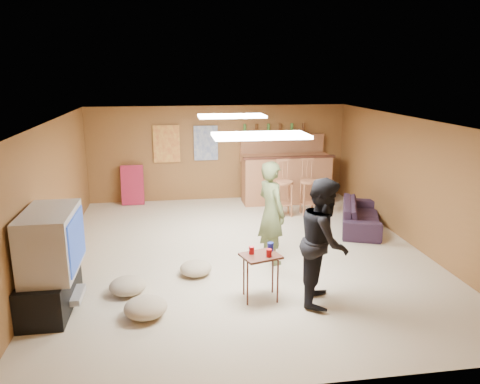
{
  "coord_description": "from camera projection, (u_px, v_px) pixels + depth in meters",
  "views": [
    {
      "loc": [
        -1.15,
        -7.28,
        2.96
      ],
      "look_at": [
        0.0,
        0.2,
        1.0
      ],
      "focal_mm": 35.0,
      "sensor_mm": 36.0,
      "label": 1
    }
  ],
  "objects": [
    {
      "name": "bar_lip",
      "position": [
        289.0,
        157.0,
        10.41
      ],
      "size": [
        2.1,
        0.12,
        0.05
      ],
      "primitive_type": "cube",
      "color": "#3C1C13",
      "rests_on": "bar_counter"
    },
    {
      "name": "person_black",
      "position": [
        324.0,
        241.0,
        6.03
      ],
      "size": [
        0.88,
        0.98,
        1.67
      ],
      "primitive_type": "imported",
      "rotation": [
        0.0,
        0.0,
        1.21
      ],
      "color": "black",
      "rests_on": "ground"
    },
    {
      "name": "wall_front",
      "position": [
        302.0,
        282.0,
        4.25
      ],
      "size": [
        6.0,
        0.02,
        2.2
      ],
      "primitive_type": "cube",
      "color": "brown",
      "rests_on": "ground"
    },
    {
      "name": "ceiling_panel_back",
      "position": [
        232.0,
        116.0,
        8.48
      ],
      "size": [
        1.2,
        0.6,
        0.04
      ],
      "primitive_type": "cube",
      "color": "white",
      "rests_on": "ceiling"
    },
    {
      "name": "tv_body",
      "position": [
        51.0,
        241.0,
        5.83
      ],
      "size": [
        0.6,
        1.1,
        0.8
      ],
      "primitive_type": "cube",
      "color": "#B2B2B7",
      "rests_on": "tv_stand"
    },
    {
      "name": "cup_blue",
      "position": [
        270.0,
        247.0,
        6.25
      ],
      "size": [
        0.11,
        0.11,
        0.11
      ],
      "primitive_type": "cylinder",
      "rotation": [
        0.0,
        0.0,
        0.43
      ],
      "color": "navy",
      "rests_on": "tray_table"
    },
    {
      "name": "tv_stand",
      "position": [
        50.0,
        290.0,
        5.98
      ],
      "size": [
        0.55,
        1.3,
        0.5
      ],
      "primitive_type": "cube",
      "color": "black",
      "rests_on": "ground"
    },
    {
      "name": "folding_chair_stack",
      "position": [
        133.0,
        185.0,
        10.63
      ],
      "size": [
        0.5,
        0.26,
        0.91
      ],
      "primitive_type": "cube",
      "rotation": [
        -0.14,
        0.0,
        0.0
      ],
      "color": "#A81F3C",
      "rests_on": "ground"
    },
    {
      "name": "bottle_row",
      "position": [
        274.0,
        129.0,
        10.89
      ],
      "size": [
        1.48,
        0.08,
        0.26
      ],
      "primitive_type": null,
      "color": "#3F7233",
      "rests_on": "bar_shelf"
    },
    {
      "name": "bar_backing",
      "position": [
        282.0,
        148.0,
        11.07
      ],
      "size": [
        2.0,
        0.14,
        0.6
      ],
      "primitive_type": "cube",
      "color": "#975937",
      "rests_on": "bar_counter"
    },
    {
      "name": "cushion_far",
      "position": [
        146.0,
        307.0,
        5.79
      ],
      "size": [
        0.6,
        0.6,
        0.24
      ],
      "primitive_type": "ellipsoid",
      "rotation": [
        0.0,
        0.0,
        0.12
      ],
      "color": "tan",
      "rests_on": "ground"
    },
    {
      "name": "bar_stool_right",
      "position": [
        309.0,
        186.0,
        9.82
      ],
      "size": [
        0.42,
        0.42,
        1.23
      ],
      "primitive_type": null,
      "rotation": [
        0.0,
        0.0,
        -0.09
      ],
      "color": "#975937",
      "rests_on": "ground"
    },
    {
      "name": "tv_screen",
      "position": [
        77.0,
        240.0,
        5.87
      ],
      "size": [
        0.02,
        0.95,
        0.65
      ],
      "primitive_type": "cube",
      "color": "navy",
      "rests_on": "tv_body"
    },
    {
      "name": "tray_table",
      "position": [
        260.0,
        277.0,
        6.2
      ],
      "size": [
        0.57,
        0.51,
        0.63
      ],
      "primitive_type": "cube",
      "rotation": [
        0.0,
        0.0,
        0.29
      ],
      "color": "#3C1C13",
      "rests_on": "ground"
    },
    {
      "name": "dvd_box",
      "position": [
        69.0,
        295.0,
        6.04
      ],
      "size": [
        0.35,
        0.5,
        0.08
      ],
      "primitive_type": "cube",
      "color": "#B2B2B7",
      "rests_on": "tv_stand"
    },
    {
      "name": "wall_right",
      "position": [
        414.0,
        183.0,
        8.04
      ],
      "size": [
        0.02,
        7.0,
        2.2
      ],
      "primitive_type": "cube",
      "color": "brown",
      "rests_on": "ground"
    },
    {
      "name": "cushion_near_tv",
      "position": [
        128.0,
        286.0,
        6.4
      ],
      "size": [
        0.55,
        0.55,
        0.23
      ],
      "primitive_type": "ellipsoid",
      "rotation": [
        0.0,
        0.0,
        0.11
      ],
      "color": "tan",
      "rests_on": "ground"
    },
    {
      "name": "bar_stool_left",
      "position": [
        284.0,
        188.0,
        9.75
      ],
      "size": [
        0.46,
        0.46,
        1.19
      ],
      "primitive_type": null,
      "rotation": [
        0.0,
        0.0,
        -0.25
      ],
      "color": "#975937",
      "rests_on": "ground"
    },
    {
      "name": "bar_shelf",
      "position": [
        282.0,
        135.0,
        10.98
      ],
      "size": [
        2.0,
        0.18,
        0.05
      ],
      "primitive_type": "cube",
      "color": "#975937",
      "rests_on": "bar_backing"
    },
    {
      "name": "ceiling",
      "position": [
        242.0,
        121.0,
        7.33
      ],
      "size": [
        6.0,
        7.0,
        0.02
      ],
      "primitive_type": "cube",
      "color": "silver",
      "rests_on": "ground"
    },
    {
      "name": "cup_red_near",
      "position": [
        252.0,
        250.0,
        6.15
      ],
      "size": [
        0.09,
        0.09,
        0.1
      ],
      "primitive_type": "cylinder",
      "rotation": [
        0.0,
        0.0,
        -0.28
      ],
      "color": "#A60B10",
      "rests_on": "tray_table"
    },
    {
      "name": "wall_left",
      "position": [
        49.0,
        196.0,
        7.16
      ],
      "size": [
        0.02,
        7.0,
        2.2
      ],
      "primitive_type": "cube",
      "color": "brown",
      "rests_on": "ground"
    },
    {
      "name": "wall_back",
      "position": [
        219.0,
        153.0,
        10.95
      ],
      "size": [
        6.0,
        0.02,
        2.2
      ],
      "primitive_type": "cube",
      "color": "brown",
      "rests_on": "ground"
    },
    {
      "name": "sofa",
      "position": [
        361.0,
        215.0,
        9.05
      ],
      "size": [
        1.28,
        1.9,
        0.52
      ],
      "primitive_type": "imported",
      "rotation": [
        0.0,
        0.0,
        1.2
      ],
      "color": "black",
      "rests_on": "ground"
    },
    {
      "name": "ground",
      "position": [
        242.0,
        252.0,
        7.88
      ],
      "size": [
        7.0,
        7.0,
        0.0
      ],
      "primitive_type": "plane",
      "color": "#C1B093",
      "rests_on": "ground"
    },
    {
      "name": "person_olive",
      "position": [
        271.0,
        213.0,
        7.31
      ],
      "size": [
        0.58,
        0.7,
        1.63
      ],
      "primitive_type": "imported",
      "rotation": [
        0.0,
        0.0,
        1.95
      ],
      "color": "#576239",
      "rests_on": "ground"
    },
    {
      "name": "cup_red_far",
      "position": [
        269.0,
        253.0,
        6.05
      ],
      "size": [
        0.07,
        0.07,
        0.1
      ],
      "primitive_type": "cylinder",
      "rotation": [
        0.0,
        0.0,
        0.02
      ],
      "color": "#A60B10",
      "rests_on": "tray_table"
    },
    {
      "name": "ceiling_panel_front",
      "position": [
        260.0,
        136.0,
        5.9
      ],
      "size": [
        1.2,
        0.6,
        0.04
      ],
      "primitive_type": "cube",
      "color": "white",
      "rests_on": "ceiling"
    },
    {
      "name": "cushion_mid",
      "position": [
        196.0,
        268.0,
        6.98
      ],
      "size": [
        0.55,
        0.55,
        0.21
      ],
      "primitive_type": "ellipsoid",
      "rotation": [
        0.0,
        0.0,
        -0.18
      ],
      "color": "tan",
      "rests_on": "ground"
    },
    {
      "name": "bar_counter",
      "position": [
        286.0,
        179.0,
        10.78
      ],
      "size": [
        2.0,
        0.6,
        1.1
      ],
      "primitive_type": "cube",
      "color": "#975937",
      "rests_on": "ground"
    },
    {
      "name": "poster_left",
      "position": [
        167.0,
        144.0,
        10.67
      ],
      "size": [
        0.6,
        0.03,
        0.85
      ],
      "primitive_type": "cube",
      "color": "#BF3F26",
      "rests_on": "wall_back"
    },
    {
      "name": "poster_right",
      "position": [
        206.0,
        143.0,
        10.81
      ],
      "size": [
        0.55,
        0.03,
        0.8
      ],
      "primitive_type": "cube",
      "color": "#334C99",
      "rests_on": "wall_back"
    }
  ]
}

